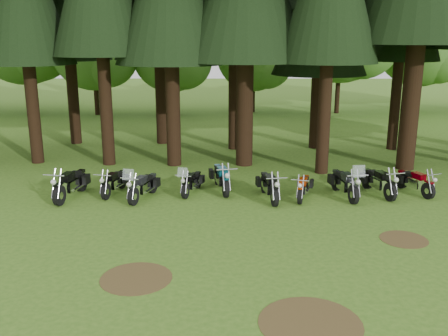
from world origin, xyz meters
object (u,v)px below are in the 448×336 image
at_px(motorcycle_3, 192,183).
at_px(motorcycle_9, 415,182).
at_px(motorcycle_5, 269,187).
at_px(motorcycle_8, 378,182).
at_px(motorcycle_0, 71,185).
at_px(motorcycle_6, 303,188).
at_px(motorcycle_7, 345,184).
at_px(motorcycle_1, 114,183).
at_px(motorcycle_4, 221,178).
at_px(motorcycle_2, 143,187).

relative_size(motorcycle_3, motorcycle_9, 0.99).
xyz_separation_m(motorcycle_5, motorcycle_8, (4.18, 0.58, 0.00)).
distance_m(motorcycle_0, motorcycle_3, 4.48).
relative_size(motorcycle_5, motorcycle_9, 1.16).
bearing_deg(motorcycle_6, motorcycle_8, 25.80).
relative_size(motorcycle_3, motorcycle_7, 0.82).
bearing_deg(motorcycle_1, motorcycle_5, 5.91).
bearing_deg(motorcycle_9, motorcycle_5, 166.33).
distance_m(motorcycle_1, motorcycle_5, 5.90).
distance_m(motorcycle_3, motorcycle_5, 2.99).
xyz_separation_m(motorcycle_0, motorcycle_1, (1.49, 0.52, -0.08)).
bearing_deg(motorcycle_8, motorcycle_5, 173.12).
bearing_deg(motorcycle_8, motorcycle_9, -8.48).
bearing_deg(motorcycle_1, motorcycle_4, 17.71).
bearing_deg(motorcycle_8, motorcycle_6, 174.16).
height_order(motorcycle_7, motorcycle_9, motorcycle_7).
height_order(motorcycle_1, motorcycle_3, motorcycle_3).
height_order(motorcycle_5, motorcycle_8, motorcycle_8).
distance_m(motorcycle_4, motorcycle_8, 5.97).
xyz_separation_m(motorcycle_3, motorcycle_8, (7.09, -0.12, 0.06)).
xyz_separation_m(motorcycle_2, motorcycle_4, (2.88, 1.03, 0.03)).
relative_size(motorcycle_0, motorcycle_8, 1.09).
bearing_deg(motorcycle_2, motorcycle_5, 17.79).
bearing_deg(motorcycle_8, motorcycle_2, 168.94).
bearing_deg(motorcycle_7, motorcycle_8, 3.58).
height_order(motorcycle_2, motorcycle_7, motorcycle_7).
relative_size(motorcycle_4, motorcycle_9, 1.20).
relative_size(motorcycle_0, motorcycle_5, 1.07).
height_order(motorcycle_3, motorcycle_8, motorcycle_3).
bearing_deg(motorcycle_3, motorcycle_9, 16.45).
relative_size(motorcycle_1, motorcycle_5, 0.90).
bearing_deg(motorcycle_1, motorcycle_9, 12.63).
relative_size(motorcycle_1, motorcycle_4, 0.86).
bearing_deg(motorcycle_3, motorcycle_5, 2.60).
bearing_deg(motorcycle_0, motorcycle_8, 12.58).
distance_m(motorcycle_4, motorcycle_6, 3.18).
bearing_deg(motorcycle_3, motorcycle_4, 32.59).
xyz_separation_m(motorcycle_7, motorcycle_8, (1.34, 0.32, -0.03)).
xyz_separation_m(motorcycle_0, motorcycle_4, (5.58, 0.92, -0.01)).
xyz_separation_m(motorcycle_2, motorcycle_9, (10.26, 0.74, -0.04)).
bearing_deg(motorcycle_3, motorcycle_8, 15.22).
bearing_deg(motorcycle_6, motorcycle_7, 22.05).
distance_m(motorcycle_4, motorcycle_5, 2.05).
distance_m(motorcycle_1, motorcycle_9, 11.47).
bearing_deg(motorcycle_5, motorcycle_7, -3.50).
bearing_deg(motorcycle_9, motorcycle_7, 168.52).
relative_size(motorcycle_0, motorcycle_3, 1.25).
relative_size(motorcycle_7, motorcycle_9, 1.22).
bearing_deg(motorcycle_7, motorcycle_1, 167.91).
distance_m(motorcycle_1, motorcycle_3, 2.95).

